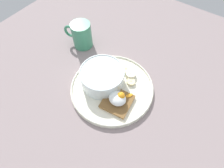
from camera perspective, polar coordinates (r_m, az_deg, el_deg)
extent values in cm
cube|color=gray|center=(59.19, 0.00, -2.10)|extent=(120.00, 120.00, 2.00)
cylinder|color=silver|center=(57.91, 0.00, -1.34)|extent=(27.36, 27.36, 1.00)
torus|color=silver|center=(57.23, 0.00, -0.92)|extent=(27.16, 27.16, 0.60)
cylinder|color=white|center=(56.42, -3.20, 2.28)|extent=(14.12, 14.12, 5.61)
torus|color=white|center=(54.16, -3.34, 3.99)|extent=(14.32, 14.32, 0.60)
cylinder|color=white|center=(56.72, -3.19, 2.07)|extent=(12.72, 12.72, 4.48)
ellipsoid|color=white|center=(55.06, -3.29, 3.29)|extent=(12.09, 12.09, 1.20)
ellipsoid|color=#CFBC8A|center=(55.22, -3.01, 4.20)|extent=(2.09, 2.08, 0.77)
ellipsoid|color=beige|center=(55.13, -3.14, 3.86)|extent=(1.46, 1.30, 0.53)
ellipsoid|color=tan|center=(54.91, -3.49, 3.67)|extent=(1.50, 1.89, 0.71)
ellipsoid|color=#D2C08B|center=(56.25, -6.91, 5.05)|extent=(1.86, 1.43, 0.70)
ellipsoid|color=tan|center=(56.30, -2.80, 5.50)|extent=(1.38, 1.62, 0.59)
ellipsoid|color=#996A4A|center=(54.02, -7.16, 1.92)|extent=(1.56, 1.96, 0.73)
ellipsoid|color=tan|center=(55.03, -4.43, 3.65)|extent=(1.59, 1.59, 0.59)
cube|color=brown|center=(53.92, 1.72, -5.59)|extent=(9.59, 9.59, 0.30)
cube|color=#A3733E|center=(54.30, 1.71, -5.80)|extent=(9.40, 9.40, 1.06)
ellipsoid|color=white|center=(52.46, 1.77, -4.77)|extent=(5.42, 4.76, 3.09)
sphere|color=orange|center=(52.02, 2.95, -3.90)|extent=(2.48, 2.48, 2.48)
ellipsoid|color=orange|center=(54.62, 5.48, -3.97)|extent=(2.29, 2.70, 0.36)
cylinder|color=#F4EAC8|center=(59.74, 6.09, 3.06)|extent=(4.61, 4.68, 1.75)
cylinder|color=#BEB79C|center=(59.20, 6.15, 3.45)|extent=(0.82, 0.83, 0.19)
cylinder|color=beige|center=(58.27, 6.19, 0.66)|extent=(3.45, 3.43, 1.20)
cylinder|color=tan|center=(57.82, 6.24, 0.95)|extent=(0.62, 0.62, 0.14)
cylinder|color=#F0ECB1|center=(61.06, 4.44, 4.73)|extent=(4.30, 4.32, 1.40)
cylinder|color=#BBB88A|center=(60.61, 4.48, 5.06)|extent=(0.77, 0.77, 0.17)
cylinder|color=#3B8662|center=(68.86, -9.78, 15.44)|extent=(7.31, 7.31, 9.76)
cylinder|color=#3A2610|center=(66.50, -10.26, 17.81)|extent=(6.21, 6.21, 0.40)
torus|color=#3B8662|center=(70.53, -13.39, 16.37)|extent=(5.36, 2.42, 5.29)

